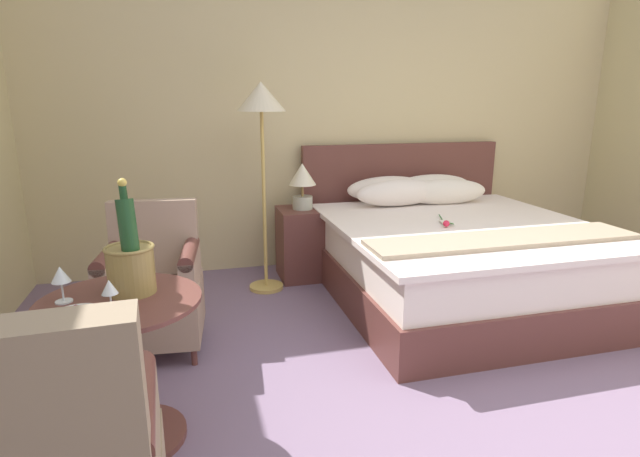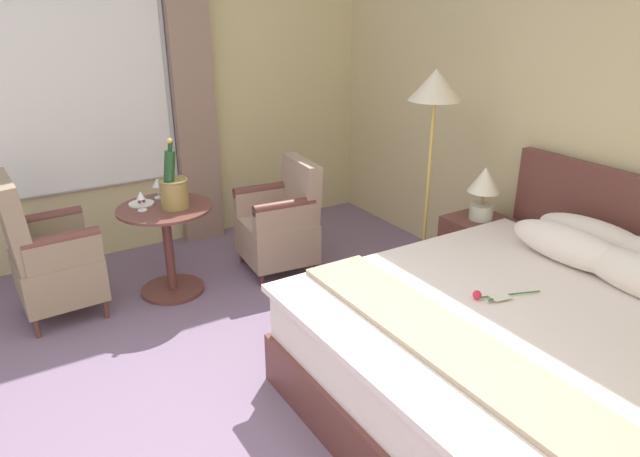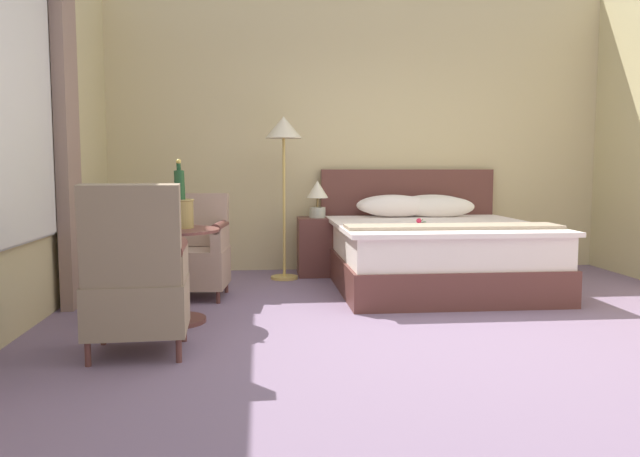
{
  "view_description": "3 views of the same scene",
  "coord_description": "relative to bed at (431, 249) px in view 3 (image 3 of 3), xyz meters",
  "views": [
    {
      "loc": [
        -1.45,
        -1.67,
        1.53
      ],
      "look_at": [
        -0.64,
        1.35,
        0.72
      ],
      "focal_mm": 28.0,
      "sensor_mm": 36.0,
      "label": 1
    },
    {
      "loc": [
        2.18,
        -0.62,
        2.12
      ],
      "look_at": [
        -0.94,
        1.32,
        0.63
      ],
      "focal_mm": 32.0,
      "sensor_mm": 36.0,
      "label": 2
    },
    {
      "loc": [
        -1.13,
        -4.15,
        1.14
      ],
      "look_at": [
        -0.62,
        1.09,
        0.63
      ],
      "focal_mm": 35.0,
      "sensor_mm": 36.0,
      "label": 3
    }
  ],
  "objects": [
    {
      "name": "champagne_bucket",
      "position": [
        -2.25,
        -1.19,
        0.49
      ],
      "size": [
        0.21,
        0.21,
        0.51
      ],
      "color": "olive",
      "rests_on": "side_table_round"
    },
    {
      "name": "nightstand",
      "position": [
        -1.05,
        0.7,
        -0.05
      ],
      "size": [
        0.44,
        0.43,
        0.62
      ],
      "color": "brown",
      "rests_on": "ground"
    },
    {
      "name": "snack_plate",
      "position": [
        -2.45,
        -1.39,
        0.35
      ],
      "size": [
        0.19,
        0.19,
        0.04
      ],
      "color": "white",
      "rests_on": "side_table_round"
    },
    {
      "name": "bedside_lamp",
      "position": [
        -1.05,
        0.7,
        0.5
      ],
      "size": [
        0.24,
        0.24,
        0.39
      ],
      "color": "#B5B8A4",
      "rests_on": "nightstand"
    },
    {
      "name": "armchair_facing_bed",
      "position": [
        -2.41,
        -2.08,
        0.1
      ],
      "size": [
        0.62,
        0.59,
        1.05
      ],
      "color": "brown",
      "rests_on": "ground"
    },
    {
      "name": "floor_lamp_brass",
      "position": [
        -1.41,
        0.49,
        1.07
      ],
      "size": [
        0.38,
        0.38,
        1.67
      ],
      "color": "#D4B259",
      "rests_on": "ground"
    },
    {
      "name": "bed",
      "position": [
        0.0,
        0.0,
        0.0
      ],
      "size": [
        1.96,
        2.19,
        1.13
      ],
      "color": "brown",
      "rests_on": "ground"
    },
    {
      "name": "wine_glass_near_bucket",
      "position": [
        -2.53,
        -1.23,
        0.46
      ],
      "size": [
        0.08,
        0.08,
        0.16
      ],
      "color": "white",
      "rests_on": "side_table_round"
    },
    {
      "name": "wall_headboard_side",
      "position": [
        -0.54,
        1.14,
        1.22
      ],
      "size": [
        5.65,
        0.12,
        3.15
      ],
      "color": "beige",
      "rests_on": "ground"
    },
    {
      "name": "side_table_round",
      "position": [
        -2.31,
        -1.26,
        0.04
      ],
      "size": [
        0.69,
        0.69,
        0.7
      ],
      "color": "brown",
      "rests_on": "ground"
    },
    {
      "name": "wine_glass_near_edge",
      "position": [
        -2.31,
        -1.42,
        0.45
      ],
      "size": [
        0.07,
        0.07,
        0.15
      ],
      "color": "white",
      "rests_on": "side_table_round"
    },
    {
      "name": "ground_plane",
      "position": [
        -0.54,
        -1.74,
        -0.36
      ],
      "size": [
        7.14,
        7.14,
        0.0
      ],
      "primitive_type": "plane",
      "color": "slate"
    },
    {
      "name": "armchair_by_window",
      "position": [
        -2.24,
        -0.34,
        0.04
      ],
      "size": [
        0.62,
        0.62,
        0.92
      ],
      "color": "brown",
      "rests_on": "ground"
    }
  ]
}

